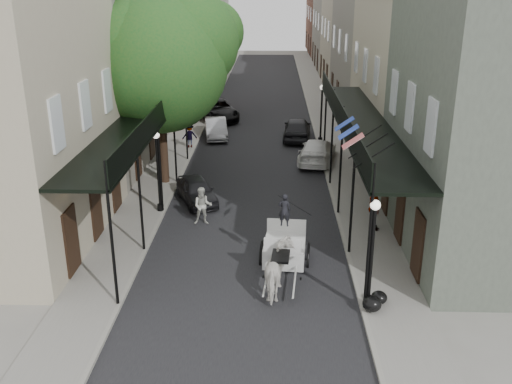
# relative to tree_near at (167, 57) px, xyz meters

# --- Properties ---
(ground) EXTENTS (140.00, 140.00, 0.00)m
(ground) POSITION_rel_tree_near_xyz_m (4.20, -10.18, -6.49)
(ground) COLOR gray
(ground) RESTS_ON ground
(road) EXTENTS (8.00, 90.00, 0.01)m
(road) POSITION_rel_tree_near_xyz_m (4.20, 9.82, -6.48)
(road) COLOR black
(road) RESTS_ON ground
(sidewalk_left) EXTENTS (2.20, 90.00, 0.12)m
(sidewalk_left) POSITION_rel_tree_near_xyz_m (-0.80, 9.82, -6.43)
(sidewalk_left) COLOR gray
(sidewalk_left) RESTS_ON ground
(sidewalk_right) EXTENTS (2.20, 90.00, 0.12)m
(sidewalk_right) POSITION_rel_tree_near_xyz_m (9.20, 9.82, -6.43)
(sidewalk_right) COLOR gray
(sidewalk_right) RESTS_ON ground
(building_row_left) EXTENTS (5.00, 80.00, 10.50)m
(building_row_left) POSITION_rel_tree_near_xyz_m (-4.40, 19.82, -1.24)
(building_row_left) COLOR #A59C84
(building_row_left) RESTS_ON ground
(building_row_right) EXTENTS (5.00, 80.00, 10.50)m
(building_row_right) POSITION_rel_tree_near_xyz_m (12.80, 19.82, -1.24)
(building_row_right) COLOR slate
(building_row_right) RESTS_ON ground
(gallery_left) EXTENTS (2.20, 18.05, 4.88)m
(gallery_left) POSITION_rel_tree_near_xyz_m (-0.59, -3.20, -2.44)
(gallery_left) COLOR black
(gallery_left) RESTS_ON sidewalk_left
(gallery_right) EXTENTS (2.20, 18.05, 4.88)m
(gallery_right) POSITION_rel_tree_near_xyz_m (8.99, -3.20, -2.44)
(gallery_right) COLOR black
(gallery_right) RESTS_ON sidewalk_right
(tree_near) EXTENTS (7.31, 6.80, 9.63)m
(tree_near) POSITION_rel_tree_near_xyz_m (0.00, 0.00, 0.00)
(tree_near) COLOR #382619
(tree_near) RESTS_ON sidewalk_left
(tree_far) EXTENTS (6.45, 6.00, 8.61)m
(tree_far) POSITION_rel_tree_near_xyz_m (-0.05, 14.00, -0.65)
(tree_far) COLOR #382619
(tree_far) RESTS_ON sidewalk_left
(lamppost_right_near) EXTENTS (0.32, 0.32, 3.71)m
(lamppost_right_near) POSITION_rel_tree_near_xyz_m (8.30, -12.18, -4.44)
(lamppost_right_near) COLOR black
(lamppost_right_near) RESTS_ON sidewalk_right
(lamppost_left) EXTENTS (0.32, 0.32, 3.71)m
(lamppost_left) POSITION_rel_tree_near_xyz_m (0.10, -4.18, -4.44)
(lamppost_left) COLOR black
(lamppost_left) RESTS_ON sidewalk_left
(lamppost_right_far) EXTENTS (0.32, 0.32, 3.71)m
(lamppost_right_far) POSITION_rel_tree_near_xyz_m (8.30, 7.82, -4.44)
(lamppost_right_far) COLOR black
(lamppost_right_far) RESTS_ON sidewalk_right
(horse) EXTENTS (1.14, 2.18, 1.78)m
(horse) POSITION_rel_tree_near_xyz_m (5.48, -11.18, -5.60)
(horse) COLOR silver
(horse) RESTS_ON ground
(carriage) EXTENTS (1.98, 2.74, 2.98)m
(carriage) POSITION_rel_tree_near_xyz_m (5.72, -8.41, -5.33)
(carriage) COLOR black
(carriage) RESTS_ON ground
(pedestrian_walking) EXTENTS (0.86, 0.70, 1.68)m
(pedestrian_walking) POSITION_rel_tree_near_xyz_m (2.20, -5.38, -5.65)
(pedestrian_walking) COLOR #BABBB0
(pedestrian_walking) RESTS_ON ground
(pedestrian_sidewalk_left) EXTENTS (1.09, 0.81, 1.51)m
(pedestrian_sidewalk_left) POSITION_rel_tree_near_xyz_m (-0.00, 6.33, -5.61)
(pedestrian_sidewalk_left) COLOR gray
(pedestrian_sidewalk_left) RESTS_ON sidewalk_left
(pedestrian_sidewalk_right) EXTENTS (0.59, 1.18, 1.94)m
(pedestrian_sidewalk_right) POSITION_rel_tree_near_xyz_m (9.46, -6.01, -5.40)
(pedestrian_sidewalk_right) COLOR gray
(pedestrian_sidewalk_right) RESTS_ON sidewalk_right
(car_left_near) EXTENTS (2.64, 3.78, 1.20)m
(car_left_near) POSITION_rel_tree_near_xyz_m (1.60, -2.79, -5.89)
(car_left_near) COLOR black
(car_left_near) RESTS_ON ground
(car_left_mid) EXTENTS (1.95, 4.10, 1.30)m
(car_left_mid) POSITION_rel_tree_near_xyz_m (1.38, 9.13, -5.84)
(car_left_mid) COLOR #A0A1A5
(car_left_mid) RESTS_ON ground
(car_left_far) EXTENTS (4.04, 5.89, 1.50)m
(car_left_far) POSITION_rel_tree_near_xyz_m (0.98, 14.47, -5.74)
(car_left_far) COLOR black
(car_left_far) RESTS_ON ground
(car_right_near) EXTENTS (2.72, 4.92, 1.35)m
(car_right_near) POSITION_rel_tree_near_xyz_m (7.80, 3.81, -5.81)
(car_right_near) COLOR white
(car_right_near) RESTS_ON ground
(car_right_far) EXTENTS (2.06, 4.47, 1.48)m
(car_right_far) POSITION_rel_tree_near_xyz_m (6.82, 8.82, -5.75)
(car_right_far) COLOR black
(car_right_far) RESTS_ON ground
(trash_bags) EXTENTS (0.87, 1.02, 0.52)m
(trash_bags) POSITION_rel_tree_near_xyz_m (8.51, -12.20, -6.13)
(trash_bags) COLOR black
(trash_bags) RESTS_ON sidewalk_right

